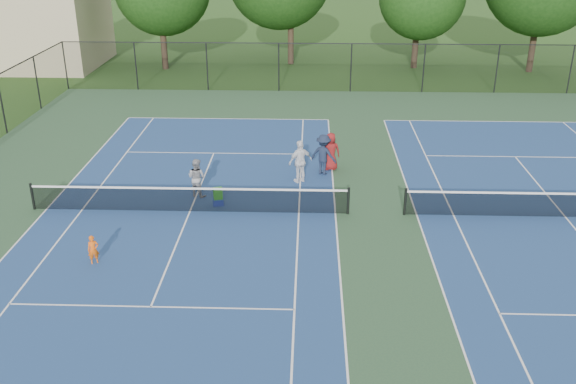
{
  "coord_description": "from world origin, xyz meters",
  "views": [
    {
      "loc": [
        -2.53,
        -21.74,
        10.35
      ],
      "look_at": [
        -3.26,
        -1.0,
        1.3
      ],
      "focal_mm": 40.0,
      "sensor_mm": 36.0,
      "label": 1
    }
  ],
  "objects_px": {
    "ball_crate": "(218,202)",
    "ball_hopper": "(218,193)",
    "child_player": "(93,250)",
    "bystander_a": "(300,162)",
    "bystander_b": "(324,155)",
    "bystander_c": "(331,152)",
    "clapboard_house": "(28,22)",
    "instructor": "(197,178)"
  },
  "relations": [
    {
      "from": "child_player",
      "to": "bystander_a",
      "type": "distance_m",
      "value": 9.57
    },
    {
      "from": "instructor",
      "to": "ball_hopper",
      "type": "distance_m",
      "value": 1.32
    },
    {
      "from": "child_player",
      "to": "ball_hopper",
      "type": "distance_m",
      "value": 5.69
    },
    {
      "from": "bystander_a",
      "to": "bystander_b",
      "type": "height_order",
      "value": "bystander_a"
    },
    {
      "from": "bystander_b",
      "to": "ball_crate",
      "type": "xyz_separation_m",
      "value": [
        -4.09,
        -3.37,
        -0.75
      ]
    },
    {
      "from": "clapboard_house",
      "to": "instructor",
      "type": "distance_m",
      "value": 28.56
    },
    {
      "from": "child_player",
      "to": "bystander_c",
      "type": "bearing_deg",
      "value": 22.6
    },
    {
      "from": "child_player",
      "to": "bystander_b",
      "type": "relative_size",
      "value": 0.54
    },
    {
      "from": "instructor",
      "to": "bystander_a",
      "type": "height_order",
      "value": "bystander_a"
    },
    {
      "from": "bystander_a",
      "to": "ball_crate",
      "type": "xyz_separation_m",
      "value": [
        -3.12,
        -2.43,
        -0.78
      ]
    },
    {
      "from": "ball_crate",
      "to": "bystander_b",
      "type": "bearing_deg",
      "value": 39.46
    },
    {
      "from": "bystander_c",
      "to": "ball_hopper",
      "type": "bearing_deg",
      "value": 34.78
    },
    {
      "from": "clapboard_house",
      "to": "bystander_b",
      "type": "distance_m",
      "value": 29.85
    },
    {
      "from": "clapboard_house",
      "to": "ball_crate",
      "type": "xyz_separation_m",
      "value": [
        17.0,
        -24.38,
        -2.96
      ]
    },
    {
      "from": "bystander_a",
      "to": "bystander_b",
      "type": "xyz_separation_m",
      "value": [
        0.97,
        0.93,
        -0.02
      ]
    },
    {
      "from": "child_player",
      "to": "bystander_b",
      "type": "bearing_deg",
      "value": 21.88
    },
    {
      "from": "ball_crate",
      "to": "ball_hopper",
      "type": "bearing_deg",
      "value": 0.0
    },
    {
      "from": "clapboard_house",
      "to": "ball_hopper",
      "type": "distance_m",
      "value": 29.83
    },
    {
      "from": "bystander_c",
      "to": "clapboard_house",
      "type": "bearing_deg",
      "value": -50.56
    },
    {
      "from": "clapboard_house",
      "to": "ball_crate",
      "type": "bearing_deg",
      "value": -55.12
    },
    {
      "from": "ball_hopper",
      "to": "bystander_c",
      "type": "bearing_deg",
      "value": 41.63
    },
    {
      "from": "bystander_b",
      "to": "ball_hopper",
      "type": "relative_size",
      "value": 4.08
    },
    {
      "from": "bystander_b",
      "to": "ball_crate",
      "type": "height_order",
      "value": "bystander_b"
    },
    {
      "from": "bystander_b",
      "to": "ball_hopper",
      "type": "height_order",
      "value": "bystander_b"
    },
    {
      "from": "clapboard_house",
      "to": "bystander_c",
      "type": "xyz_separation_m",
      "value": [
        21.41,
        -20.46,
        -2.26
      ]
    },
    {
      "from": "instructor",
      "to": "bystander_c",
      "type": "height_order",
      "value": "bystander_c"
    },
    {
      "from": "child_player",
      "to": "bystander_c",
      "type": "distance_m",
      "value": 11.53
    },
    {
      "from": "bystander_a",
      "to": "bystander_c",
      "type": "xyz_separation_m",
      "value": [
        1.29,
        1.49,
        -0.08
      ]
    },
    {
      "from": "bystander_a",
      "to": "ball_hopper",
      "type": "xyz_separation_m",
      "value": [
        -3.12,
        -2.43,
        -0.42
      ]
    },
    {
      "from": "clapboard_house",
      "to": "bystander_a",
      "type": "relative_size",
      "value": 5.92
    },
    {
      "from": "clapboard_house",
      "to": "ball_hopper",
      "type": "relative_size",
      "value": 24.8
    },
    {
      "from": "bystander_a",
      "to": "bystander_c",
      "type": "relative_size",
      "value": 1.1
    },
    {
      "from": "child_player",
      "to": "instructor",
      "type": "distance_m",
      "value": 5.97
    },
    {
      "from": "child_player",
      "to": "bystander_c",
      "type": "relative_size",
      "value": 0.58
    },
    {
      "from": "instructor",
      "to": "bystander_a",
      "type": "xyz_separation_m",
      "value": [
        4.06,
        1.56,
        0.13
      ]
    },
    {
      "from": "bystander_b",
      "to": "ball_crate",
      "type": "distance_m",
      "value": 5.35
    },
    {
      "from": "ball_crate",
      "to": "clapboard_house",
      "type": "bearing_deg",
      "value": 124.88
    },
    {
      "from": "bystander_b",
      "to": "bystander_c",
      "type": "distance_m",
      "value": 0.64
    },
    {
      "from": "child_player",
      "to": "clapboard_house",
      "type": "bearing_deg",
      "value": 90.28
    },
    {
      "from": "instructor",
      "to": "bystander_b",
      "type": "height_order",
      "value": "bystander_b"
    },
    {
      "from": "ball_crate",
      "to": "ball_hopper",
      "type": "height_order",
      "value": "ball_hopper"
    },
    {
      "from": "instructor",
      "to": "ball_crate",
      "type": "relative_size",
      "value": 3.9
    }
  ]
}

